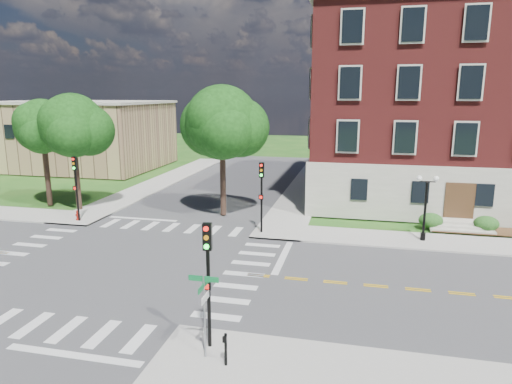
% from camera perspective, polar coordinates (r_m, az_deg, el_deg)
% --- Properties ---
extents(ground, '(160.00, 160.00, 0.00)m').
position_cam_1_polar(ground, '(27.17, -16.59, -8.55)').
color(ground, '#1C5116').
rests_on(ground, ground).
extents(road_ew, '(90.00, 12.00, 0.01)m').
position_cam_1_polar(road_ew, '(27.17, -16.59, -8.54)').
color(road_ew, '#3D3D3F').
rests_on(road_ew, ground).
extents(road_ns, '(12.00, 90.00, 0.01)m').
position_cam_1_polar(road_ns, '(27.17, -16.59, -8.54)').
color(road_ns, '#3D3D3F').
rests_on(road_ns, ground).
extents(sidewalk_ne, '(34.00, 34.00, 0.12)m').
position_cam_1_polar(sidewalk_ne, '(38.60, 16.16, -2.25)').
color(sidewalk_ne, '#9E9B93').
rests_on(sidewalk_ne, ground).
extents(sidewalk_nw, '(34.00, 34.00, 0.12)m').
position_cam_1_polar(sidewalk_nw, '(47.77, -23.76, -0.07)').
color(sidewalk_nw, '#9E9B93').
rests_on(sidewalk_nw, ground).
extents(crosswalk_east, '(2.20, 10.20, 0.02)m').
position_cam_1_polar(crosswalk_east, '(24.59, -1.54, -10.26)').
color(crosswalk_east, silver).
rests_on(crosswalk_east, ground).
extents(stop_bar_east, '(0.40, 5.50, 0.00)m').
position_cam_1_polar(stop_bar_east, '(27.02, 3.38, -8.16)').
color(stop_bar_east, silver).
rests_on(stop_bar_east, ground).
extents(main_building, '(30.60, 22.40, 16.50)m').
position_cam_1_polar(main_building, '(45.38, 27.43, 9.56)').
color(main_building, '#A9A695').
rests_on(main_building, ground).
extents(secondary_building, '(20.40, 15.40, 8.30)m').
position_cam_1_polar(secondary_building, '(62.82, -21.10, 6.78)').
color(secondary_building, '#8C664D').
rests_on(secondary_building, ground).
extents(tree_b, '(4.42, 4.42, 8.86)m').
position_cam_1_polar(tree_b, '(41.50, -25.13, 7.41)').
color(tree_b, black).
rests_on(tree_b, ground).
extents(tree_c, '(5.05, 5.05, 9.32)m').
position_cam_1_polar(tree_c, '(39.04, -21.95, 7.68)').
color(tree_c, black).
rests_on(tree_c, ground).
extents(tree_d, '(5.61, 5.61, 9.94)m').
position_cam_1_polar(tree_d, '(34.60, -4.27, 8.62)').
color(tree_d, black).
rests_on(tree_d, ground).
extents(traffic_signal_se, '(0.34, 0.38, 4.80)m').
position_cam_1_polar(traffic_signal_se, '(16.81, -6.03, -9.60)').
color(traffic_signal_se, black).
rests_on(traffic_signal_se, ground).
extents(traffic_signal_ne, '(0.33, 0.36, 4.80)m').
position_cam_1_polar(traffic_signal_ne, '(30.50, 0.70, 0.48)').
color(traffic_signal_ne, black).
rests_on(traffic_signal_ne, ground).
extents(traffic_signal_nw, '(0.37, 0.42, 4.80)m').
position_cam_1_polar(traffic_signal_nw, '(35.86, -21.61, 1.39)').
color(traffic_signal_nw, black).
rests_on(traffic_signal_nw, ground).
extents(twin_lamp_west, '(1.36, 0.36, 4.23)m').
position_cam_1_polar(twin_lamp_west, '(30.90, 20.43, -1.41)').
color(twin_lamp_west, black).
rests_on(twin_lamp_west, ground).
extents(street_sign_pole, '(1.10, 1.10, 3.10)m').
position_cam_1_polar(street_sign_pole, '(16.53, -6.47, -13.32)').
color(street_sign_pole, gray).
rests_on(street_sign_pole, ground).
extents(push_button_post, '(0.14, 0.21, 1.20)m').
position_cam_1_polar(push_button_post, '(16.71, -3.83, -18.85)').
color(push_button_post, black).
rests_on(push_button_post, ground).
extents(fire_hydrant, '(0.35, 0.35, 0.75)m').
position_cam_1_polar(fire_hydrant, '(36.62, -21.37, -2.74)').
color(fire_hydrant, '#AA180D').
rests_on(fire_hydrant, ground).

